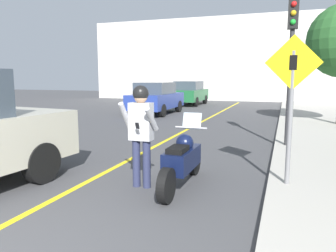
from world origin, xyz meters
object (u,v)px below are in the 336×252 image
(person_biker, at_px, (141,125))
(traffic_light, at_px, (292,45))
(motorcycle, at_px, (182,160))
(crossing_sign, at_px, (291,96))
(parked_car_green, at_px, (189,93))
(parked_car_blue, at_px, (156,98))

(person_biker, distance_m, traffic_light, 5.11)
(motorcycle, relative_size, person_biker, 1.21)
(motorcycle, height_order, crossing_sign, crossing_sign)
(motorcycle, height_order, parked_car_green, parked_car_green)
(motorcycle, bearing_deg, traffic_light, 65.86)
(motorcycle, xyz_separation_m, parked_car_green, (-4.79, 17.08, 0.37))
(parked_car_blue, distance_m, parked_car_green, 6.22)
(crossing_sign, bearing_deg, parked_car_green, 111.50)
(parked_car_blue, relative_size, parked_car_green, 1.00)
(motorcycle, relative_size, crossing_sign, 0.87)
(motorcycle, xyz_separation_m, parked_car_blue, (-4.85, 10.87, 0.37))
(crossing_sign, relative_size, parked_car_green, 0.60)
(motorcycle, height_order, traffic_light, traffic_light)
(motorcycle, distance_m, traffic_light, 4.86)
(person_biker, distance_m, parked_car_green, 17.84)
(traffic_light, xyz_separation_m, parked_car_green, (-6.55, 13.17, -1.91))
(traffic_light, distance_m, parked_car_blue, 9.78)
(parked_car_blue, height_order, parked_car_green, same)
(parked_car_green, bearing_deg, person_biker, -76.65)
(crossing_sign, bearing_deg, parked_car_blue, 122.39)
(person_biker, bearing_deg, parked_car_blue, 110.56)
(motorcycle, relative_size, parked_car_green, 0.52)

